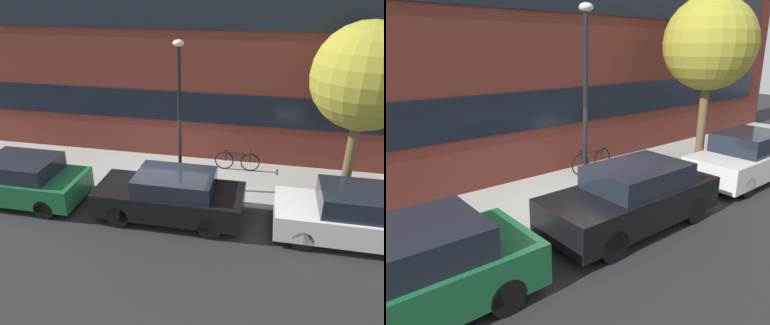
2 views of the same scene
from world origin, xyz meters
TOP-DOWN VIEW (x-y plane):
  - ground_plane at (0.00, 0.00)m, footprint 56.00×56.00m
  - sidewalk_strip at (0.00, 1.44)m, footprint 28.00×2.87m
  - rowhouse_facade at (0.00, 3.32)m, footprint 28.00×1.02m
  - parked_car_green at (-4.30, -1.05)m, footprint 4.02×1.77m
  - parked_car_black at (0.48, -1.05)m, footprint 4.18×1.70m
  - parked_car_white at (5.36, -1.05)m, footprint 3.89×1.70m
  - bicycle at (2.07, 2.14)m, footprint 1.59×0.44m
  - street_tree at (5.39, 0.53)m, footprint 2.83×2.83m
  - lamp_post at (0.39, 0.48)m, footprint 0.32×0.32m

SIDE VIEW (x-z plane):
  - ground_plane at x=0.00m, z-range 0.00..0.00m
  - sidewalk_strip at x=0.00m, z-range 0.00..0.14m
  - bicycle at x=2.07m, z-range 0.14..0.91m
  - parked_car_white at x=5.36m, z-range -0.02..1.45m
  - parked_car_green at x=-4.30m, z-range -0.01..1.44m
  - parked_car_black at x=0.48m, z-range 0.00..1.43m
  - lamp_post at x=0.39m, z-range 0.68..5.33m
  - street_tree at x=5.39m, z-range 1.33..6.58m
  - rowhouse_facade at x=0.00m, z-range 0.01..9.75m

